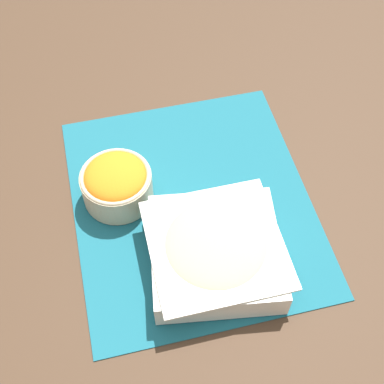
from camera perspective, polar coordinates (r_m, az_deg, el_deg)
The scene contains 4 objects.
ground_plane at distance 0.89m, azimuth 0.00°, elevation -1.24°, with size 3.00×3.00×0.00m, color #422D1E.
placemat at distance 0.89m, azimuth 0.00°, elevation -1.17°, with size 0.45×0.39×0.00m.
cucumber_bowl at distance 0.81m, azimuth 2.51°, elevation -6.25°, with size 0.22×0.22×0.06m.
carrot_bowl at distance 0.88m, azimuth -8.06°, elevation 0.97°, with size 0.12×0.12×0.07m.
Camera 1 is at (0.48, -0.12, 0.75)m, focal length 50.00 mm.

